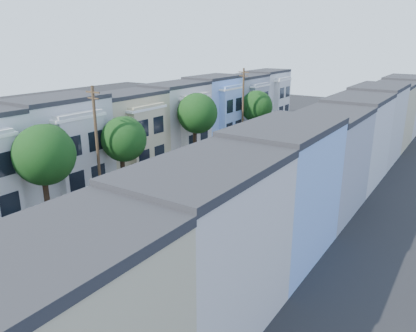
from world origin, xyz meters
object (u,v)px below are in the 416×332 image
fedex_truck (175,199)px  parked_right_c (282,172)px  lead_sedan (234,183)px  parked_right_d (324,146)px  tree_c (123,139)px  utility_pole_far (243,105)px  tree_e (256,106)px  parked_left_b (9,238)px  parked_left_c (105,198)px  tree_far_r (340,122)px  parked_right_b (160,249)px  parked_left_d (172,170)px  tree_d (197,113)px  utility_pole_near (97,144)px  parked_right_a (93,293)px  tree_b (44,155)px

fedex_truck → parked_right_c: (2.82, 14.30, -1.11)m
lead_sedan → parked_right_d: size_ratio=1.10×
tree_c → utility_pole_far: bearing=90.0°
fedex_truck → parked_right_c: 14.61m
lead_sedan → tree_e: bearing=111.9°
parked_left_b → parked_left_c: bearing=86.9°
tree_far_r → parked_left_c: size_ratio=1.36×
parked_left_b → parked_right_d: parked_left_b is taller
lead_sedan → parked_right_b: (2.58, -14.01, 0.13)m
tree_far_r → parked_right_c: size_ratio=1.33×
parked_left_d → parked_right_d: 21.42m
parked_left_b → fedex_truck: bearing=51.4°
lead_sedan → parked_left_d: parked_left_d is taller
tree_far_r → utility_pole_far: size_ratio=0.58×
parked_right_b → parked_right_d: (0.00, 32.58, -0.12)m
tree_e → parked_right_d: 12.09m
lead_sedan → parked_right_c: parked_right_c is taller
parked_left_c → tree_d: bearing=99.7°
utility_pole_near → fedex_truck: utility_pole_near is taller
parked_right_c → fedex_truck: bearing=-106.0°
parked_right_b → tree_d: bearing=113.9°
tree_d → parked_right_c: tree_d is taller
tree_far_r → parked_right_a: bearing=-93.0°
fedex_truck → parked_right_c: size_ratio=1.58×
lead_sedan → parked_left_c: size_ratio=0.99×
fedex_truck → parked_right_b: (2.82, -5.22, -1.07)m
fedex_truck → parked_right_c: fedex_truck is taller
tree_d → fedex_truck: bearing=-60.5°
parked_right_d → utility_pole_near: bearing=-110.5°
parked_left_b → parked_left_c: size_ratio=1.04×
tree_b → utility_pole_far: 31.25m
tree_far_r → parked_left_b: (-11.79, -36.58, -3.50)m
tree_d → parked_left_c: size_ratio=1.89×
tree_far_r → tree_b: bearing=-112.3°
utility_pole_far → parked_left_c: bearing=-87.0°
parked_left_d → parked_right_b: bearing=-50.3°
tree_e → parked_left_c: size_ratio=1.61×
tree_c → tree_e: bearing=90.0°
tree_e → parked_left_d: bearing=-86.3°
parked_right_b → parked_right_d: bearing=84.7°
parked_right_a → parked_right_b: parked_right_b is taller
parked_right_b → tree_c: bearing=138.5°
tree_e → utility_pole_far: (0.00, -3.97, 0.71)m
tree_far_r → fedex_truck: (-4.82, -26.80, -2.32)m
fedex_truck → lead_sedan: (0.25, 8.79, -1.20)m
parked_right_c → parked_right_d: (0.00, 13.07, -0.08)m
fedex_truck → parked_left_d: bearing=129.2°
parked_left_b → parked_right_a: 9.86m
tree_e → utility_pole_far: 4.04m
parked_right_b → parked_left_c: bearing=151.3°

